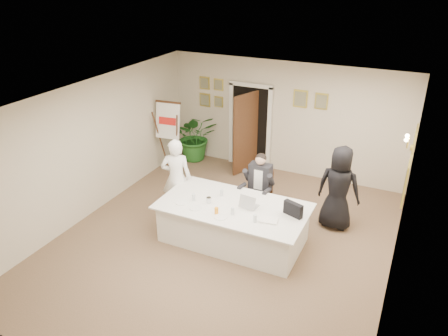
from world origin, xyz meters
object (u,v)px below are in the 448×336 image
at_px(standing_woman, 339,188).
at_px(laptop, 250,199).
at_px(conference_table, 233,223).
at_px(flip_chart, 171,139).
at_px(laptop_bag, 293,209).
at_px(seated_man, 259,186).
at_px(standing_man, 176,178).
at_px(oj_glass, 216,211).
at_px(paper_stack, 269,220).
at_px(potted_palm, 195,136).
at_px(steel_jug, 209,200).

height_order(standing_woman, laptop, standing_woman).
bearing_deg(conference_table, flip_chart, 140.82).
relative_size(laptop, laptop_bag, 0.94).
relative_size(seated_man, standing_man, 0.84).
xyz_separation_m(laptop, oj_glass, (-0.43, -0.52, -0.07)).
distance_m(seated_man, flip_chart, 3.08).
bearing_deg(standing_man, standing_woman, 172.46).
height_order(flip_chart, paper_stack, flip_chart).
bearing_deg(laptop_bag, flip_chart, 170.90).
xyz_separation_m(seated_man, potted_palm, (-2.62, 2.04, -0.06)).
height_order(conference_table, steel_jug, steel_jug).
distance_m(standing_woman, potted_palm, 4.52).
bearing_deg(standing_woman, steel_jug, 38.36).
height_order(flip_chart, laptop_bag, flip_chart).
xyz_separation_m(flip_chart, steel_jug, (2.28, -2.34, -0.00)).
relative_size(conference_table, standing_man, 1.63).
xyz_separation_m(conference_table, flip_chart, (-2.74, 2.23, 0.44)).
xyz_separation_m(potted_palm, oj_glass, (2.37, -3.51, 0.19)).
xyz_separation_m(paper_stack, steel_jug, (-1.24, 0.12, 0.04)).
bearing_deg(laptop, seated_man, 106.41).
bearing_deg(paper_stack, standing_man, 164.35).
bearing_deg(laptop, oj_glass, -123.67).
height_order(seated_man, potted_palm, seated_man).
distance_m(laptop, steel_jug, 0.77).
xyz_separation_m(laptop, steel_jug, (-0.74, -0.21, -0.08)).
bearing_deg(paper_stack, laptop_bag, 48.10).
height_order(standing_man, standing_woman, standing_woman).
relative_size(laptop, steel_jug, 3.13).
xyz_separation_m(conference_table, paper_stack, (0.78, -0.23, 0.40)).
distance_m(laptop, oj_glass, 0.67).
bearing_deg(flip_chart, standing_man, -55.20).
bearing_deg(seated_man, standing_man, -152.15).
distance_m(conference_table, standing_woman, 2.18).
distance_m(conference_table, seated_man, 1.11).
relative_size(standing_man, paper_stack, 5.35).
height_order(flip_chart, oj_glass, flip_chart).
xyz_separation_m(seated_man, standing_woman, (1.54, 0.29, 0.15)).
height_order(potted_palm, steel_jug, potted_palm).
relative_size(laptop_bag, oj_glass, 2.82).
distance_m(seated_man, paper_stack, 1.46).
relative_size(conference_table, laptop_bag, 7.56).
height_order(standing_woman, oj_glass, standing_woman).
xyz_separation_m(potted_palm, laptop_bag, (3.62, -2.97, 0.25)).
bearing_deg(paper_stack, steel_jug, 174.29).
relative_size(standing_man, oj_glass, 13.06).
bearing_deg(flip_chart, oj_glass, -45.54).
distance_m(standing_man, paper_stack, 2.34).
distance_m(standing_woman, steel_jug, 2.56).
relative_size(standing_man, laptop, 4.93).
bearing_deg(standing_woman, laptop, 46.06).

